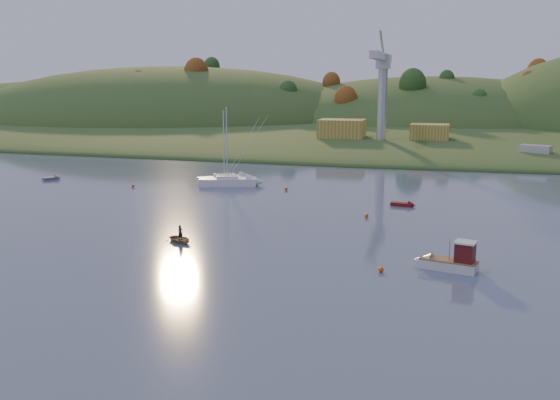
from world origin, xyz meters
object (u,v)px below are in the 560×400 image
(fishing_boat, at_px, (445,260))
(red_tender, at_px, (406,205))
(canoe, at_px, (181,239))
(grey_dinghy, at_px, (54,178))
(sailboat_near, at_px, (224,179))
(sailboat_far, at_px, (227,181))

(fishing_boat, distance_m, red_tender, 28.46)
(red_tender, bearing_deg, fishing_boat, -71.09)
(canoe, height_order, grey_dinghy, grey_dinghy)
(fishing_boat, relative_size, canoe, 1.90)
(sailboat_near, relative_size, sailboat_far, 0.96)
(sailboat_far, relative_size, grey_dinghy, 3.98)
(red_tender, bearing_deg, grey_dinghy, -179.01)
(grey_dinghy, bearing_deg, canoe, -94.64)
(fishing_boat, xyz_separation_m, red_tender, (-5.60, 27.89, -0.59))
(sailboat_far, height_order, grey_dinghy, sailboat_far)
(sailboat_far, distance_m, red_tender, 30.39)
(fishing_boat, distance_m, grey_dinghy, 74.28)
(fishing_boat, bearing_deg, red_tender, -64.44)
(sailboat_near, height_order, sailboat_far, sailboat_far)
(sailboat_far, bearing_deg, red_tender, -35.96)
(canoe, distance_m, red_tender, 33.47)
(sailboat_far, bearing_deg, sailboat_near, 103.92)
(red_tender, height_order, grey_dinghy, grey_dinghy)
(red_tender, xyz_separation_m, grey_dinghy, (-60.02, 6.92, -0.00))
(fishing_boat, distance_m, canoe, 27.03)
(sailboat_near, relative_size, red_tender, 3.47)
(fishing_boat, height_order, sailboat_near, sailboat_near)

